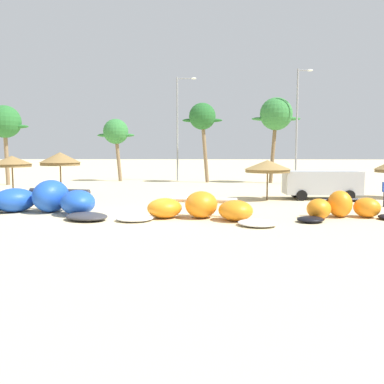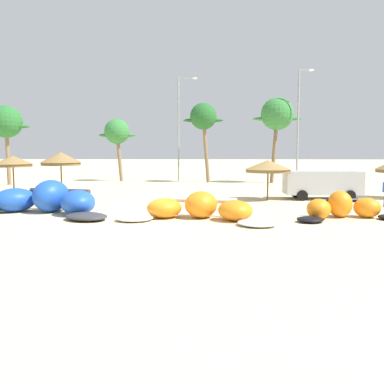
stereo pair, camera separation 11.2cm
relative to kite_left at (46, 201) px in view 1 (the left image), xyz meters
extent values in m
plane|color=beige|center=(5.10, -0.78, -0.64)|extent=(260.00, 260.00, 0.00)
ellipsoid|color=blue|center=(-1.81, 0.42, -0.02)|extent=(2.73, 2.69, 1.24)
ellipsoid|color=blue|center=(0.11, 0.44, 0.20)|extent=(2.15, 2.50, 1.67)
ellipsoid|color=blue|center=(1.80, -0.46, -0.02)|extent=(2.35, 2.62, 1.24)
ellipsoid|color=#333338|center=(2.66, -1.94, -0.47)|extent=(2.73, 2.60, 0.33)
cylinder|color=#333338|center=(0.29, 1.17, 0.36)|extent=(3.53, 1.16, 0.32)
cube|color=#333338|center=(0.06, 0.23, 0.20)|extent=(1.44, 1.06, 0.04)
ellipsoid|color=white|center=(4.91, -2.07, -0.51)|extent=(1.92, 1.78, 0.25)
ellipsoid|color=orange|center=(6.18, -1.18, -0.17)|extent=(2.29, 2.28, 0.94)
ellipsoid|color=orange|center=(7.91, -1.08, -0.01)|extent=(1.83, 1.97, 1.27)
ellipsoid|color=orange|center=(9.49, -1.82, -0.17)|extent=(2.09, 2.18, 0.94)
ellipsoid|color=white|center=(10.33, -3.13, -0.51)|extent=(2.25, 2.19, 0.25)
cylinder|color=white|center=(8.03, -0.50, 0.14)|extent=(3.23, 0.91, 0.29)
cube|color=white|center=(7.88, -1.25, -0.01)|extent=(1.27, 0.83, 0.04)
ellipsoid|color=black|center=(12.81, -2.09, -0.51)|extent=(1.66, 1.61, 0.26)
ellipsoid|color=orange|center=(13.40, -1.13, -0.17)|extent=(1.52, 1.60, 0.95)
ellipsoid|color=orange|center=(14.54, -0.58, 0.00)|extent=(1.34, 1.46, 1.28)
ellipsoid|color=orange|center=(15.80, -0.63, -0.17)|extent=(1.68, 1.67, 0.95)
cylinder|color=black|center=(14.45, -0.15, 0.11)|extent=(2.34, 0.69, 0.21)
cube|color=black|center=(14.56, -0.70, 0.00)|extent=(0.93, 0.62, 0.04)
cylinder|color=brown|center=(-5.14, 7.22, 0.49)|extent=(0.10, 0.10, 2.26)
cone|color=olive|center=(-5.14, 7.22, 1.90)|extent=(2.64, 2.64, 0.57)
cylinder|color=brown|center=(-5.14, 7.22, 1.52)|extent=(2.50, 2.50, 0.20)
cylinder|color=brown|center=(-1.76, 7.08, 0.55)|extent=(0.10, 0.10, 2.38)
cone|color=olive|center=(-1.76, 7.08, 2.08)|extent=(2.74, 2.74, 0.70)
cylinder|color=brown|center=(-1.76, 7.08, 1.63)|extent=(2.60, 2.60, 0.20)
cylinder|color=brown|center=(12.01, 6.24, 0.35)|extent=(0.10, 0.10, 1.98)
cone|color=olive|center=(12.01, 6.24, 1.64)|extent=(2.98, 2.98, 0.59)
cylinder|color=olive|center=(12.01, 6.24, 1.24)|extent=(2.83, 2.83, 0.20)
cube|color=#B2B7BC|center=(15.64, 6.94, 0.45)|extent=(4.89, 2.00, 1.50)
cube|color=black|center=(14.31, 6.92, 0.71)|extent=(1.25, 1.90, 0.56)
cylinder|color=black|center=(14.15, 5.96, -0.30)|extent=(0.68, 0.25, 0.68)
cylinder|color=black|center=(14.12, 7.87, -0.30)|extent=(0.68, 0.25, 0.68)
cylinder|color=black|center=(17.16, 6.01, -0.30)|extent=(0.68, 0.25, 0.68)
cylinder|color=black|center=(17.13, 7.92, -0.30)|extent=(0.68, 0.25, 0.68)
cylinder|color=#7F6647|center=(-10.49, 17.31, 2.27)|extent=(0.46, 0.36, 5.82)
sphere|color=#286B2D|center=(-10.54, 17.31, 5.18)|extent=(2.98, 2.98, 2.98)
ellipsoid|color=#286B2D|center=(-9.35, 17.31, 4.73)|extent=(2.09, 0.50, 0.36)
cylinder|color=#7F6647|center=(-1.21, 22.49, 1.93)|extent=(0.76, 0.36, 5.15)
sphere|color=#337A38|center=(-1.41, 22.49, 4.50)|extent=(2.59, 2.59, 2.59)
ellipsoid|color=#337A38|center=(-2.45, 22.49, 4.11)|extent=(1.81, 0.50, 0.36)
ellipsoid|color=#337A38|center=(-0.38, 22.49, 4.11)|extent=(1.81, 0.50, 0.36)
cylinder|color=#7F6647|center=(7.81, 21.11, 2.63)|extent=(0.88, 0.36, 6.55)
sphere|color=#236028|center=(7.56, 21.11, 5.91)|extent=(2.64, 2.64, 2.64)
ellipsoid|color=#236028|center=(6.50, 21.11, 5.51)|extent=(1.85, 0.50, 0.36)
ellipsoid|color=#236028|center=(8.61, 21.11, 5.51)|extent=(1.85, 0.50, 0.36)
cylinder|color=brown|center=(14.52, 20.73, 2.72)|extent=(0.79, 0.36, 6.73)
sphere|color=#337A38|center=(14.74, 20.73, 6.08)|extent=(3.16, 3.16, 3.16)
ellipsoid|color=#337A38|center=(13.47, 20.73, 5.60)|extent=(2.21, 0.50, 0.36)
ellipsoid|color=#337A38|center=(16.00, 20.73, 5.60)|extent=(2.21, 0.50, 0.36)
cylinder|color=gray|center=(4.92, 23.22, 4.72)|extent=(0.18, 0.18, 10.72)
cylinder|color=gray|center=(5.77, 23.22, 9.93)|extent=(1.70, 0.10, 0.10)
ellipsoid|color=silver|center=(6.62, 23.22, 9.93)|extent=(0.56, 0.24, 0.20)
cylinder|color=gray|center=(16.49, 19.43, 4.73)|extent=(0.18, 0.18, 10.75)
cylinder|color=gray|center=(17.03, 19.43, 9.96)|extent=(1.09, 0.10, 0.10)
ellipsoid|color=silver|center=(17.58, 19.43, 9.96)|extent=(0.56, 0.24, 0.20)
camera|label=1|loc=(8.30, -20.67, 2.54)|focal=39.10mm
camera|label=2|loc=(8.41, -20.67, 2.54)|focal=39.10mm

